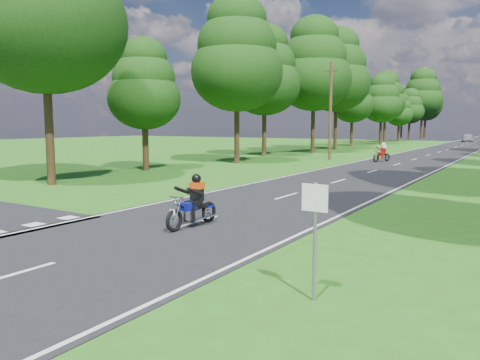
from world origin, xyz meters
The scene contains 9 objects.
ground centered at (0.00, 0.00, 0.00)m, with size 160.00×160.00×0.00m, color #2E5714.
main_road centered at (0.00, 50.00, 0.01)m, with size 7.00×140.00×0.02m, color black.
road_markings centered at (-0.14, 48.13, 0.02)m, with size 7.40×140.00×0.01m.
treeline centered at (1.43, 60.06, 8.25)m, with size 40.00×115.35×14.78m.
telegraph_pole centered at (-6.00, 28.00, 4.07)m, with size 1.20×0.26×8.00m.
road_sign centered at (5.50, -2.01, 1.34)m, with size 0.45×0.07×2.00m.
rider_near_blue centered at (0.31, 1.35, 0.78)m, with size 0.61×1.82×1.52m, color #0C138E, non-canonical shape.
rider_far_red centered at (-1.65, 27.96, 0.76)m, with size 0.59×1.78×1.48m, color #9B110B, non-canonical shape.
distant_car centered at (-1.09, 77.74, 0.76)m, with size 1.74×4.32×1.47m, color #A6A9AD.
Camera 1 is at (8.48, -9.05, 2.94)m, focal length 35.00 mm.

